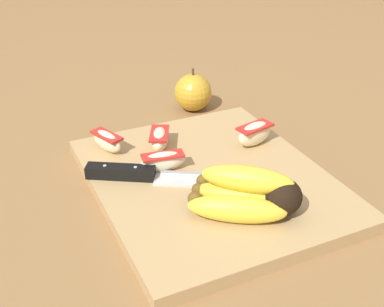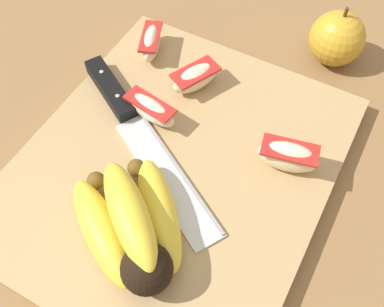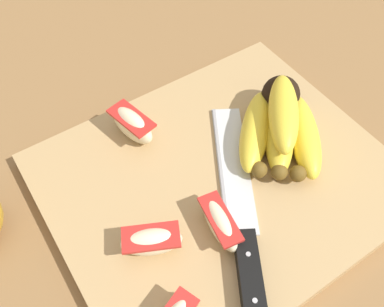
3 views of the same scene
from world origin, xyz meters
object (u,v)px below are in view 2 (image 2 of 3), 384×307
(chefs_knife, at_px, (129,117))
(apple_wedge_extra, at_px, (196,77))
(apple_wedge_far, at_px, (288,156))
(apple_wedge_middle, at_px, (151,109))
(banana_bunch, at_px, (133,226))
(whole_apple, at_px, (337,38))
(apple_wedge_near, at_px, (151,42))

(chefs_knife, xyz_separation_m, apple_wedge_extra, (-0.08, 0.04, 0.01))
(chefs_knife, height_order, apple_wedge_far, apple_wedge_far)
(apple_wedge_middle, bearing_deg, chefs_knife, -53.80)
(apple_wedge_middle, relative_size, apple_wedge_far, 1.01)
(banana_bunch, distance_m, whole_apple, 0.36)
(banana_bunch, height_order, apple_wedge_far, banana_bunch)
(apple_wedge_middle, height_order, apple_wedge_extra, same)
(chefs_knife, xyz_separation_m, apple_wedge_middle, (-0.02, 0.02, 0.01))
(banana_bunch, bearing_deg, apple_wedge_middle, -154.76)
(whole_apple, bearing_deg, banana_bunch, -13.78)
(apple_wedge_far, xyz_separation_m, apple_wedge_extra, (-0.06, -0.14, -0.00))
(apple_wedge_near, xyz_separation_m, apple_wedge_extra, (0.03, 0.08, -0.00))
(chefs_knife, relative_size, whole_apple, 3.04)
(chefs_knife, bearing_deg, banana_bunch, 35.31)
(apple_wedge_near, bearing_deg, whole_apple, 120.67)
(chefs_knife, bearing_deg, whole_apple, 143.59)
(apple_wedge_far, height_order, whole_apple, whole_apple)
(apple_wedge_near, height_order, apple_wedge_far, apple_wedge_far)
(banana_bunch, xyz_separation_m, apple_wedge_extra, (-0.20, -0.04, -0.01))
(apple_wedge_near, height_order, whole_apple, whole_apple)
(apple_wedge_middle, distance_m, whole_apple, 0.26)
(chefs_knife, bearing_deg, apple_wedge_far, 98.50)
(banana_bunch, xyz_separation_m, chefs_knife, (-0.12, -0.09, -0.02))
(apple_wedge_near, bearing_deg, banana_bunch, 27.73)
(apple_wedge_near, bearing_deg, apple_wedge_far, 69.64)
(apple_wedge_extra, xyz_separation_m, whole_apple, (-0.15, 0.13, -0.00))
(apple_wedge_near, xyz_separation_m, apple_wedge_far, (0.08, 0.22, 0.00))
(banana_bunch, bearing_deg, chefs_knife, -144.69)
(banana_bunch, relative_size, chefs_knife, 0.61)
(apple_wedge_near, bearing_deg, apple_wedge_middle, 31.12)
(banana_bunch, xyz_separation_m, apple_wedge_middle, (-0.14, -0.06, -0.01))
(banana_bunch, xyz_separation_m, apple_wedge_far, (-0.15, 0.10, -0.00))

